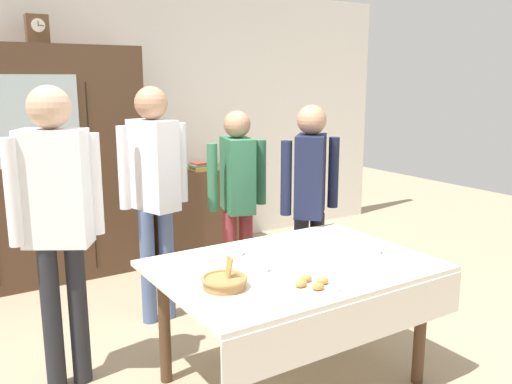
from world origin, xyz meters
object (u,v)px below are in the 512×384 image
at_px(mantel_clock, 37,29).
at_px(bread_basket, 224,281).
at_px(wall_cabinet, 36,167).
at_px(tea_cup_mid_right, 375,250).
at_px(dining_table, 296,282).
at_px(person_near_right_end, 238,190).
at_px(person_behind_table_right, 57,208).
at_px(bookshelf_low, 199,210).
at_px(tea_cup_far_left, 237,252).
at_px(tea_cup_far_right, 261,269).
at_px(pastry_plate, 312,285).
at_px(person_by_cabinet, 310,191).
at_px(person_beside_shelf, 154,181).
at_px(spoon_back_edge, 223,272).
at_px(spoon_mid_left, 349,249).
at_px(book_stack, 198,166).

relative_size(mantel_clock, bread_basket, 1.00).
bearing_deg(wall_cabinet, tea_cup_mid_right, -62.25).
bearing_deg(dining_table, bread_basket, -171.81).
bearing_deg(person_near_right_end, person_behind_table_right, -161.05).
distance_m(bookshelf_low, tea_cup_far_left, 2.51).
xyz_separation_m(mantel_clock, tea_cup_far_right, (0.56, -2.59, -1.42)).
relative_size(pastry_plate, person_near_right_end, 0.18).
bearing_deg(tea_cup_far_left, person_near_right_end, 59.28).
height_order(bread_basket, person_by_cabinet, person_by_cabinet).
bearing_deg(pastry_plate, person_beside_shelf, 97.38).
bearing_deg(bookshelf_low, spoon_back_edge, -113.50).
distance_m(dining_table, person_beside_shelf, 1.38).
height_order(bookshelf_low, tea_cup_mid_right, bookshelf_low).
xyz_separation_m(bookshelf_low, person_beside_shelf, (-1.03, -1.37, 0.64)).
height_order(mantel_clock, person_beside_shelf, mantel_clock).
bearing_deg(bread_basket, tea_cup_far_right, 15.61).
bearing_deg(spoon_mid_left, mantel_clock, 116.11).
bearing_deg(wall_cabinet, person_behind_table_right, -97.22).
distance_m(person_beside_shelf, person_behind_table_right, 0.96).
height_order(dining_table, wall_cabinet, wall_cabinet).
distance_m(mantel_clock, bookshelf_low, 2.31).
bearing_deg(person_beside_shelf, person_behind_table_right, -145.57).
xyz_separation_m(dining_table, person_near_right_end, (0.33, 1.23, 0.29)).
bearing_deg(book_stack, dining_table, -104.53).
height_order(tea_cup_mid_right, spoon_mid_left, tea_cup_mid_right).
relative_size(person_by_cabinet, person_near_right_end, 1.04).
xyz_separation_m(dining_table, mantel_clock, (-0.80, 2.59, 1.55)).
xyz_separation_m(book_stack, spoon_mid_left, (-0.24, -2.59, -0.15)).
distance_m(spoon_back_edge, person_behind_table_right, 1.00).
height_order(tea_cup_far_left, person_near_right_end, person_near_right_end).
xyz_separation_m(spoon_back_edge, person_by_cabinet, (1.08, 0.62, 0.22)).
height_order(mantel_clock, tea_cup_far_left, mantel_clock).
xyz_separation_m(mantel_clock, person_beside_shelf, (0.46, -1.32, -1.13)).
distance_m(book_stack, person_behind_table_right, 2.65).
bearing_deg(tea_cup_far_right, dining_table, -0.46).
bearing_deg(tea_cup_far_left, person_beside_shelf, 97.96).
bearing_deg(person_behind_table_right, book_stack, 46.48).
relative_size(tea_cup_mid_right, tea_cup_far_left, 1.00).
distance_m(wall_cabinet, person_beside_shelf, 1.44).
xyz_separation_m(book_stack, tea_cup_far_left, (-0.89, -2.32, -0.12)).
bearing_deg(bread_basket, tea_cup_mid_right, -1.36).
xyz_separation_m(book_stack, bread_basket, (-1.20, -2.71, -0.12)).
xyz_separation_m(tea_cup_far_right, person_behind_table_right, (-0.89, 0.72, 0.31)).
distance_m(tea_cup_mid_right, person_by_cabinet, 0.88).
relative_size(bookshelf_low, person_behind_table_right, 0.58).
bearing_deg(wall_cabinet, person_beside_shelf, -67.13).
xyz_separation_m(wall_cabinet, person_beside_shelf, (0.56, -1.32, 0.03)).
height_order(dining_table, tea_cup_far_right, tea_cup_far_right).
relative_size(pastry_plate, person_by_cabinet, 0.17).
distance_m(book_stack, person_beside_shelf, 1.72).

